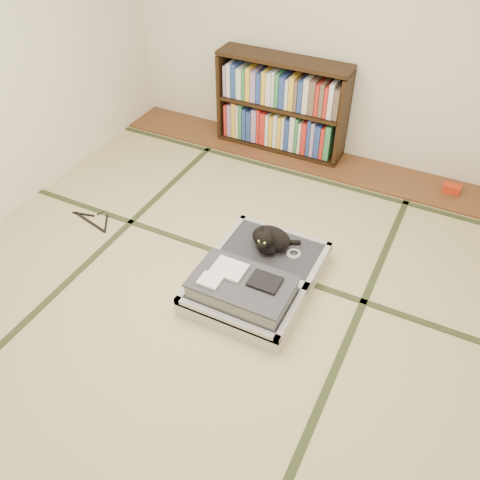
% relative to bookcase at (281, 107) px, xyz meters
% --- Properties ---
extents(floor, '(4.50, 4.50, 0.00)m').
position_rel_bookcase_xyz_m(floor, '(0.37, -2.07, -0.45)').
color(floor, tan).
rests_on(floor, ground).
extents(wood_strip, '(4.00, 0.50, 0.02)m').
position_rel_bookcase_xyz_m(wood_strip, '(0.37, -0.07, -0.44)').
color(wood_strip, brown).
rests_on(wood_strip, ground).
extents(red_item, '(0.15, 0.09, 0.07)m').
position_rel_bookcase_xyz_m(red_item, '(1.69, -0.04, -0.40)').
color(red_item, red).
rests_on(red_item, wood_strip).
extents(room_shell, '(4.50, 4.50, 4.50)m').
position_rel_bookcase_xyz_m(room_shell, '(0.37, -2.07, 1.01)').
color(room_shell, white).
rests_on(room_shell, ground).
extents(tatami_borders, '(4.00, 4.50, 0.01)m').
position_rel_bookcase_xyz_m(tatami_borders, '(0.37, -1.58, -0.45)').
color(tatami_borders, '#2D381E').
rests_on(tatami_borders, ground).
extents(bookcase, '(1.27, 0.29, 0.92)m').
position_rel_bookcase_xyz_m(bookcase, '(0.00, 0.00, 0.00)').
color(bookcase, black).
rests_on(bookcase, wood_strip).
extents(suitcase, '(0.77, 1.02, 0.30)m').
position_rel_bookcase_xyz_m(suitcase, '(0.63, -1.91, -0.35)').
color(suitcase, '#AFAFB4').
rests_on(suitcase, floor).
extents(cat, '(0.34, 0.34, 0.27)m').
position_rel_bookcase_xyz_m(cat, '(0.61, -1.62, -0.20)').
color(cat, black).
rests_on(cat, suitcase).
extents(cable_coil, '(0.11, 0.11, 0.03)m').
position_rel_bookcase_xyz_m(cable_coil, '(0.79, -1.58, -0.29)').
color(cable_coil, white).
rests_on(cable_coil, suitcase).
extents(hanger, '(0.42, 0.23, 0.01)m').
position_rel_bookcase_xyz_m(hanger, '(-0.93, -1.80, -0.44)').
color(hanger, black).
rests_on(hanger, floor).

